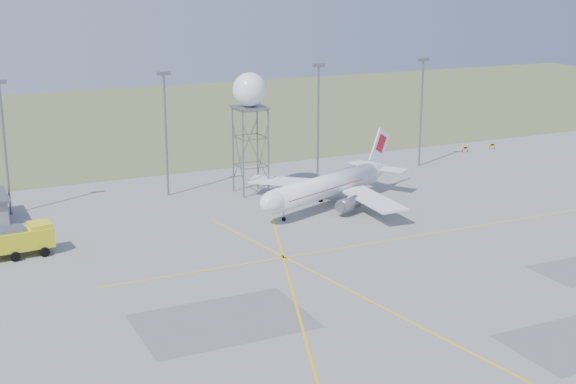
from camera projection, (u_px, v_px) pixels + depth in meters
name	position (u px, v px, depth m)	size (l,w,h in m)	color
ground	(465.00, 341.00, 79.82)	(400.00, 400.00, 0.00)	gray
grass_strip	(118.00, 121.00, 201.69)	(400.00, 120.00, 0.03)	#5D693A
mast_a	(4.00, 136.00, 119.51)	(2.20, 0.50, 20.50)	slate
mast_b	(166.00, 124.00, 129.96)	(2.20, 0.50, 20.50)	slate
mast_c	(318.00, 111.00, 141.65)	(2.20, 0.50, 20.50)	slate
mast_d	(422.00, 103.00, 150.85)	(2.20, 0.50, 20.50)	slate
taxi_sign_near	(465.00, 148.00, 165.49)	(1.60, 0.17, 1.20)	black
taxi_sign_far	(492.00, 145.00, 168.42)	(1.60, 0.17, 1.20)	black
airliner_main	(328.00, 186.00, 125.76)	(30.46, 28.48, 10.80)	white
radar_tower	(250.00, 126.00, 131.64)	(5.58, 5.58, 20.18)	slate
fire_truck	(14.00, 242.00, 103.39)	(10.53, 4.65, 4.14)	yellow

